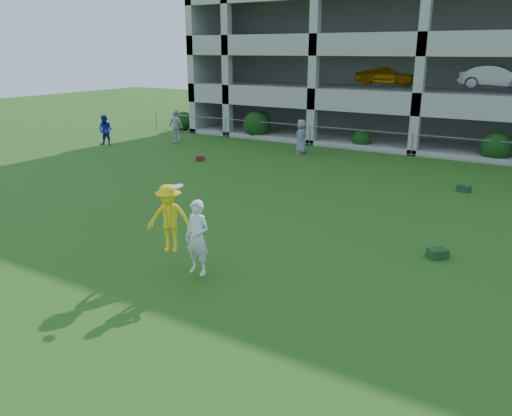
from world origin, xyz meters
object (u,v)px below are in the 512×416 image
Objects in this scene: frisbee_contest at (178,224)px; parking_garage at (455,40)px; bystander_b at (176,127)px; bystander_c at (301,137)px; bystander_a at (105,130)px.

frisbee_contest is 0.07× the size of parking_garage.
bystander_b is 18.75m from frisbee_contest.
bystander_c is at bearing -115.52° from parking_garage.
bystander_a is 19.00m from frisbee_contest.
parking_garage is at bearing 87.28° from frisbee_contest.
bystander_a is at bearing -127.61° from bystander_b.
bystander_b is at bearing -137.66° from parking_garage.
frisbee_contest reaches higher than bystander_b.
frisbee_contest is at bearing -5.28° from bystander_c.
bystander_b is at bearing 25.99° from bystander_a.
frisbee_contest is 26.94m from parking_garage.
bystander_c is 13.39m from parking_garage.
bystander_c reaches higher than bystander_a.
bystander_a is 0.96× the size of bystander_c.
bystander_b is at bearing 130.00° from frisbee_contest.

